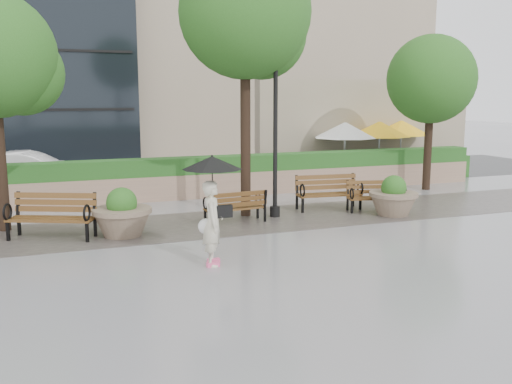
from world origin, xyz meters
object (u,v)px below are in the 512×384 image
object	(u,v)px
bench_1	(52,226)
planter_left	(122,217)
planter_right	(393,200)
bench_3	(328,200)
bench_4	(376,203)
lamppost	(275,147)
pedestrian	(212,200)
car_right	(29,171)
bench_2	(235,213)

from	to	relation	value
bench_1	planter_left	xyz separation A→B (m)	(1.60, -0.32, 0.15)
planter_right	bench_3	bearing A→B (deg)	135.07
bench_1	planter_right	xyz separation A→B (m)	(9.13, -0.56, 0.13)
bench_3	bench_4	bearing A→B (deg)	-24.89
planter_left	lamppost	size ratio (longest dim) A/B	0.32
bench_3	pedestrian	distance (m)	6.41
bench_1	planter_right	distance (m)	9.14
car_right	pedestrian	distance (m)	11.72
bench_3	bench_4	size ratio (longest dim) A/B	1.12
planter_right	bench_1	bearing A→B (deg)	176.48
bench_2	bench_3	bearing A→B (deg)	-172.01
car_right	bench_2	bearing A→B (deg)	-132.40
bench_2	bench_3	xyz separation A→B (m)	(3.17, 0.72, 0.04)
bench_2	pedestrian	size ratio (longest dim) A/B	0.77
bench_1	lamppost	bearing A→B (deg)	28.29
bench_1	planter_left	world-z (taller)	planter_left
planter_left	car_right	size ratio (longest dim) A/B	0.34
bench_1	bench_4	xyz separation A→B (m)	(8.96, 0.07, -0.05)
bench_1	bench_2	size ratio (longest dim) A/B	1.27
bench_2	car_right	bearing A→B (deg)	-60.83
bench_3	lamppost	distance (m)	2.53
bench_4	planter_right	world-z (taller)	planter_right
bench_1	bench_3	xyz separation A→B (m)	(7.77, 0.79, -0.01)
car_right	pedestrian	bearing A→B (deg)	-148.52
lamppost	pedestrian	xyz separation A→B (m)	(-2.91, -3.76, -0.63)
bench_1	bench_4	distance (m)	8.96
lamppost	planter_left	bearing A→B (deg)	-170.25
bench_1	car_right	world-z (taller)	car_right
bench_1	car_right	xyz separation A→B (m)	(-0.59, 7.80, 0.37)
lamppost	car_right	world-z (taller)	lamppost
planter_right	bench_2	bearing A→B (deg)	172.04
planter_left	bench_3	bearing A→B (deg)	10.15
lamppost	pedestrian	size ratio (longest dim) A/B	2.02
car_right	planter_left	bearing A→B (deg)	-151.24
bench_3	planter_left	size ratio (longest dim) A/B	1.39
bench_2	planter_right	bearing A→B (deg)	167.28
bench_2	planter_left	bearing A→B (deg)	2.61
lamppost	bench_3	bearing A→B (deg)	11.05
bench_3	bench_4	world-z (taller)	bench_3
bench_2	bench_1	bearing A→B (deg)	-3.88
bench_3	bench_4	xyz separation A→B (m)	(1.18, -0.72, -0.04)
lamppost	pedestrian	world-z (taller)	lamppost
bench_2	lamppost	xyz separation A→B (m)	(1.29, 0.35, 1.70)
lamppost	pedestrian	distance (m)	4.80
bench_2	pedestrian	bearing A→B (deg)	59.81
planter_right	planter_left	bearing A→B (deg)	178.16
planter_left	bench_2	bearing A→B (deg)	7.37
bench_4	pedestrian	size ratio (longest dim) A/B	0.81
bench_1	bench_3	distance (m)	7.81
planter_left	pedestrian	size ratio (longest dim) A/B	0.65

